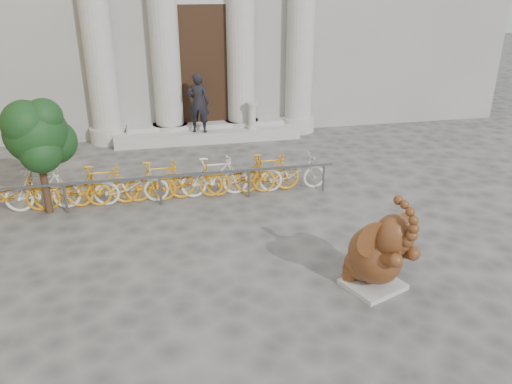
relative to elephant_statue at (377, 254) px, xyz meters
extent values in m
plane|color=#474442|center=(-1.69, -0.13, -0.66)|extent=(80.00, 80.00, 0.00)
cube|color=black|center=(-1.69, 9.79, 1.64)|extent=(2.40, 0.16, 4.00)
cylinder|color=#A8A59E|center=(-4.89, 9.67, 3.34)|extent=(0.90, 0.90, 8.00)
cylinder|color=#A8A59E|center=(-2.89, 9.67, 3.34)|extent=(0.90, 0.90, 8.00)
cylinder|color=#A8A59E|center=(-0.49, 9.67, 3.34)|extent=(0.90, 0.90, 8.00)
cylinder|color=#A8A59E|center=(1.51, 9.67, 3.34)|extent=(0.90, 0.90, 8.00)
cube|color=#A8A59E|center=(-1.69, 9.27, -0.48)|extent=(6.00, 1.20, 0.36)
cube|color=#A8A59E|center=(-0.01, 0.03, -0.61)|extent=(1.14, 1.09, 0.09)
ellipsoid|color=black|center=(-0.08, 0.21, -0.30)|extent=(0.97, 0.95, 0.58)
ellipsoid|color=black|center=(-0.02, 0.04, -0.04)|extent=(1.20, 1.33, 0.94)
cylinder|color=black|center=(-0.35, 0.24, -0.45)|extent=(0.35, 0.35, 0.24)
cylinder|color=black|center=(0.10, 0.41, -0.45)|extent=(0.35, 0.35, 0.24)
cylinder|color=black|center=(-0.07, -0.37, 0.14)|extent=(0.40, 0.58, 0.36)
cylinder|color=black|center=(0.30, -0.22, 0.14)|extent=(0.40, 0.58, 0.36)
ellipsoid|color=black|center=(0.10, -0.26, 0.46)|extent=(0.78, 0.76, 0.73)
cylinder|color=black|center=(-0.23, -0.27, 0.43)|extent=(0.62, 0.08, 0.62)
cylinder|color=black|center=(0.35, -0.05, 0.43)|extent=(0.51, 0.42, 0.62)
cone|color=beige|center=(0.06, -0.47, 0.32)|extent=(0.17, 0.21, 0.10)
cone|color=beige|center=(0.27, -0.39, 0.32)|extent=(0.08, 0.21, 0.10)
cube|color=slate|center=(-3.43, 4.27, 0.04)|extent=(8.41, 0.06, 0.06)
cylinder|color=slate|center=(-5.53, 4.27, -0.31)|extent=(0.06, 0.06, 0.70)
cylinder|color=slate|center=(-3.43, 4.27, -0.31)|extent=(0.06, 0.06, 0.70)
cylinder|color=slate|center=(-1.33, 4.27, -0.31)|extent=(0.06, 0.06, 0.70)
cylinder|color=slate|center=(0.57, 4.27, -0.31)|extent=(0.06, 0.06, 0.70)
imported|color=orange|center=(-6.70, 4.52, -0.16)|extent=(1.70, 0.50, 1.00)
imported|color=silver|center=(-6.05, 4.52, -0.16)|extent=(1.66, 0.47, 1.00)
imported|color=orange|center=(-5.39, 4.52, -0.16)|extent=(1.70, 0.50, 1.00)
imported|color=orange|center=(-4.74, 4.52, -0.16)|extent=(1.66, 0.47, 1.00)
imported|color=silver|center=(-4.08, 4.52, -0.16)|extent=(1.70, 0.50, 1.00)
imported|color=orange|center=(-3.43, 4.52, -0.16)|extent=(1.66, 0.47, 1.00)
imported|color=orange|center=(-2.77, 4.52, -0.16)|extent=(1.70, 0.50, 1.00)
imported|color=silver|center=(-2.12, 4.52, -0.16)|extent=(1.66, 0.47, 1.00)
imported|color=orange|center=(-1.46, 4.52, -0.16)|extent=(1.70, 0.50, 1.00)
imported|color=orange|center=(-0.81, 4.52, -0.16)|extent=(1.66, 0.47, 1.00)
imported|color=silver|center=(-0.15, 4.52, -0.16)|extent=(1.70, 0.50, 1.00)
cylinder|color=#332114|center=(-5.93, 4.37, 0.14)|extent=(0.16, 0.16, 1.60)
sphere|color=black|center=(-5.93, 4.37, 1.21)|extent=(1.33, 1.33, 1.33)
sphere|color=black|center=(-5.62, 4.55, 0.94)|extent=(0.98, 0.98, 0.98)
sphere|color=black|center=(-6.20, 4.60, 1.03)|extent=(0.89, 0.89, 0.89)
sphere|color=black|center=(-5.84, 4.11, 0.85)|extent=(0.89, 0.89, 0.89)
sphere|color=black|center=(-6.06, 4.19, 1.47)|extent=(0.98, 0.98, 0.98)
sphere|color=black|center=(-5.71, 4.28, 1.56)|extent=(0.80, 0.80, 0.80)
imported|color=black|center=(-2.00, 8.97, 0.65)|extent=(0.78, 0.61, 1.89)
cylinder|color=#A8A59E|center=(-0.27, 8.97, -0.25)|extent=(0.36, 0.36, 0.11)
cylinder|color=#A8A59E|center=(-0.27, 8.97, 0.11)|extent=(0.25, 0.25, 0.81)
cylinder|color=#A8A59E|center=(-0.27, 8.97, 0.54)|extent=(0.36, 0.36, 0.09)
camera|label=1|loc=(-3.51, -6.65, 4.19)|focal=35.00mm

